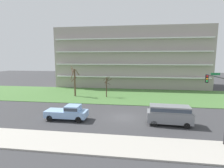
# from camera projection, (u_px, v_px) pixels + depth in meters

# --- Properties ---
(ground) EXTENTS (160.00, 160.00, 0.00)m
(ground) POSITION_uv_depth(u_px,v_px,m) (124.00, 117.00, 23.83)
(ground) COLOR #38383A
(sidewalk_curb_near) EXTENTS (80.00, 4.00, 0.15)m
(sidewalk_curb_near) POSITION_uv_depth(u_px,v_px,m) (118.00, 145.00, 15.98)
(sidewalk_curb_near) COLOR #ADA89E
(sidewalk_curb_near) RESTS_ON ground
(grass_lawn_strip) EXTENTS (80.00, 16.00, 0.08)m
(grass_lawn_strip) POSITION_uv_depth(u_px,v_px,m) (128.00, 95.00, 37.54)
(grass_lawn_strip) COLOR #477238
(grass_lawn_strip) RESTS_ON ground
(apartment_building) EXTENTS (40.42, 14.85, 15.97)m
(apartment_building) POSITION_uv_depth(u_px,v_px,m) (131.00, 58.00, 51.03)
(apartment_building) COLOR #9E938C
(apartment_building) RESTS_ON ground
(tree_far_left) EXTENTS (1.72, 1.70, 6.42)m
(tree_far_left) POSITION_uv_depth(u_px,v_px,m) (75.00, 81.00, 36.28)
(tree_far_left) COLOR brown
(tree_far_left) RESTS_ON ground
(tree_left) EXTENTS (1.73, 1.89, 4.30)m
(tree_left) POSITION_uv_depth(u_px,v_px,m) (107.00, 86.00, 35.52)
(tree_left) COLOR #4C3828
(tree_left) RESTS_ON ground
(pickup_blue_near_left) EXTENTS (5.41, 2.04, 1.95)m
(pickup_blue_near_left) POSITION_uv_depth(u_px,v_px,m) (68.00, 112.00, 22.68)
(pickup_blue_near_left) COLOR #8CB2E0
(pickup_blue_near_left) RESTS_ON ground
(van_gray_center_left) EXTENTS (5.29, 2.26, 2.36)m
(van_gray_center_left) POSITION_uv_depth(u_px,v_px,m) (169.00, 114.00, 20.91)
(van_gray_center_left) COLOR slate
(van_gray_center_left) RESTS_ON ground
(traffic_signal_mast) EXTENTS (0.90, 5.51, 6.48)m
(traffic_signal_mast) POSITION_uv_depth(u_px,v_px,m) (219.00, 94.00, 17.20)
(traffic_signal_mast) COLOR black
(traffic_signal_mast) RESTS_ON ground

